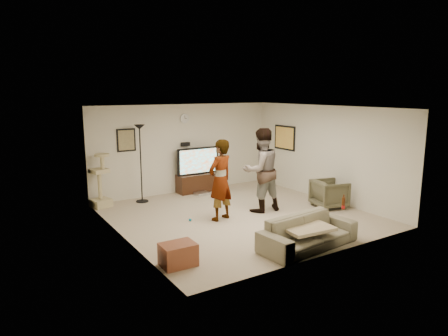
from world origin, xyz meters
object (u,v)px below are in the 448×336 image
tv (198,161)px  side_table (178,254)px  armchair (329,194)px  person_left (220,180)px  beer_bottle (343,203)px  sofa (308,232)px  tv_stand (198,183)px  floor_lamp (141,164)px  cat_tree (100,180)px  person_right (261,170)px

tv → side_table: size_ratio=2.25×
armchair → person_left: bearing=91.3°
person_left → beer_bottle: (1.43, -2.26, -0.21)m
sofa → armchair: (2.29, 1.64, 0.06)m
person_left → armchair: person_left is taller
tv_stand → tv: tv is taller
beer_bottle → side_table: size_ratio=0.44×
floor_lamp → cat_tree: floor_lamp is taller
tv_stand → armchair: (1.99, -3.16, 0.09)m
tv → side_table: 5.08m
tv_stand → cat_tree: size_ratio=0.92×
person_left → armchair: size_ratio=2.40×
floor_lamp → cat_tree: (-1.05, 0.10, -0.33)m
sofa → side_table: size_ratio=3.48×
sofa → armchair: bearing=30.5°
sofa → side_table: 2.47m
tv → cat_tree: bearing=-178.2°
tv → person_right: 2.52m
sofa → cat_tree: bearing=113.0°
tv_stand → side_table: bearing=-122.4°
tv_stand → armchair: 3.74m
beer_bottle → armchair: beer_bottle is taller
person_left → sofa: person_left is taller
beer_bottle → tv_stand: bearing=97.3°
beer_bottle → cat_tree: bearing=126.1°
cat_tree → person_right: (3.18, -2.40, 0.33)m
cat_tree → beer_bottle: (3.44, -4.72, 0.03)m
tv_stand → beer_bottle: size_ratio=4.98×
tv_stand → tv: bearing=0.0°
side_table → person_right: bearing=29.9°
armchair → side_table: 4.82m
person_right → sofa: person_right is taller
beer_bottle → sofa: bearing=180.0°
tv → floor_lamp: floor_lamp is taller
person_right → sofa: 2.51m
tv_stand → tv: 0.64m
floor_lamp → armchair: size_ratio=2.66×
person_left → armchair: 2.93m
side_table → armchair: bearing=13.0°
cat_tree → person_left: (2.01, -2.45, 0.23)m
cat_tree → beer_bottle: 5.84m
floor_lamp → side_table: bearing=-102.8°
person_left → tv: bearing=-123.8°
tv → sofa: 4.85m
beer_bottle → armchair: 2.17m
person_left → person_right: size_ratio=0.91×
floor_lamp → person_left: (0.96, -2.36, -0.10)m
tv_stand → armchair: armchair is taller
tv → beer_bottle: (0.62, -4.80, -0.19)m
cat_tree → tv: bearing=1.8°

